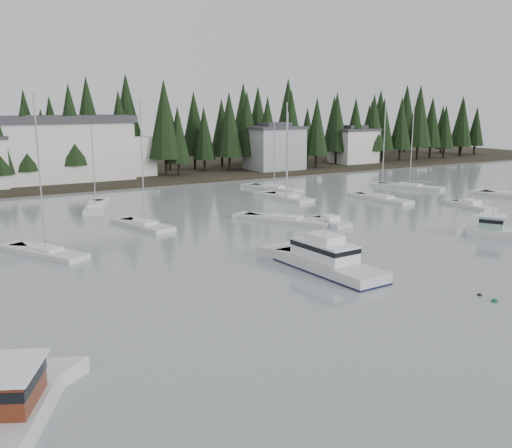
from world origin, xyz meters
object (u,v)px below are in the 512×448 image
(sailboat_6, at_px, (286,221))
(sailboat_10, at_px, (96,208))
(cabin_cruiser_center, at_px, (327,263))
(house_east_a, at_px, (275,147))
(sailboat_4, at_px, (274,190))
(harbor_inn, at_px, (69,149))
(sailboat_1, at_px, (512,197))
(lobster_boat_teal, at_px, (503,232))
(sailboat_9, at_px, (46,254))
(runabout_2, at_px, (471,207))
(sailboat_5, at_px, (145,227))
(house_east_b, at_px, (354,145))
(sailboat_8, at_px, (381,200))
(sailboat_11, at_px, (409,188))
(runabout_1, at_px, (330,223))
(sailboat_3, at_px, (287,199))

(sailboat_6, distance_m, sailboat_10, 25.55)
(cabin_cruiser_center, height_order, sailboat_6, sailboat_6)
(house_east_a, xyz_separation_m, sailboat_4, (-13.33, -20.97, -4.85))
(harbor_inn, height_order, sailboat_1, sailboat_1)
(harbor_inn, relative_size, lobster_boat_teal, 3.80)
(sailboat_9, height_order, runabout_2, sailboat_9)
(sailboat_6, bearing_deg, sailboat_1, -122.05)
(cabin_cruiser_center, bearing_deg, sailboat_5, 13.34)
(sailboat_10, bearing_deg, sailboat_1, -92.55)
(house_east_b, distance_m, cabin_cruiser_center, 83.93)
(sailboat_8, relative_size, sailboat_9, 0.96)
(house_east_b, bearing_deg, cabin_cruiser_center, -131.46)
(sailboat_11, relative_size, runabout_1, 2.70)
(sailboat_9, bearing_deg, harbor_inn, -43.16)
(house_east_a, height_order, sailboat_6, sailboat_6)
(house_east_b, relative_size, sailboat_5, 0.66)
(runabout_1, bearing_deg, sailboat_4, -19.08)
(sailboat_10, xyz_separation_m, runabout_2, (42.61, -23.98, 0.07))
(sailboat_10, bearing_deg, sailboat_4, -66.37)
(sailboat_1, distance_m, sailboat_4, 35.04)
(sailboat_9, xyz_separation_m, sailboat_11, (58.75, 13.64, -0.02))
(sailboat_3, relative_size, sailboat_6, 0.91)
(lobster_boat_teal, relative_size, sailboat_10, 0.68)
(house_east_b, xyz_separation_m, sailboat_5, (-62.58, -39.42, -4.31))
(house_east_a, height_order, sailboat_5, sailboat_5)
(cabin_cruiser_center, bearing_deg, runabout_2, -71.76)
(sailboat_4, bearing_deg, cabin_cruiser_center, 137.93)
(house_east_a, relative_size, sailboat_1, 0.84)
(sailboat_3, bearing_deg, sailboat_11, -98.38)
(lobster_boat_teal, bearing_deg, cabin_cruiser_center, 59.23)
(house_east_a, xyz_separation_m, sailboat_3, (-16.58, -29.51, -4.84))
(sailboat_5, bearing_deg, sailboat_8, -103.63)
(lobster_boat_teal, distance_m, sailboat_9, 44.61)
(lobster_boat_teal, relative_size, sailboat_11, 0.54)
(sailboat_8, xyz_separation_m, runabout_2, (6.20, -10.18, 0.05))
(house_east_a, xyz_separation_m, house_east_b, (22.00, 2.00, -0.50))
(lobster_boat_teal, height_order, sailboat_5, sailboat_5)
(sailboat_8, xyz_separation_m, sailboat_10, (-36.42, 13.80, -0.02))
(sailboat_6, height_order, sailboat_10, sailboat_6)
(sailboat_3, relative_size, sailboat_10, 1.12)
(harbor_inn, height_order, sailboat_4, harbor_inn)
(lobster_boat_teal, bearing_deg, house_east_b, -59.65)
(house_east_b, height_order, sailboat_10, sailboat_10)
(house_east_a, distance_m, house_east_b, 22.10)
(house_east_b, relative_size, sailboat_9, 0.65)
(sailboat_1, distance_m, sailboat_9, 64.61)
(house_east_a, height_order, harbor_inn, harbor_inn)
(house_east_a, xyz_separation_m, runabout_1, (-21.97, -46.39, -4.77))
(harbor_inn, bearing_deg, sailboat_8, -51.27)
(harbor_inn, distance_m, sailboat_11, 57.52)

